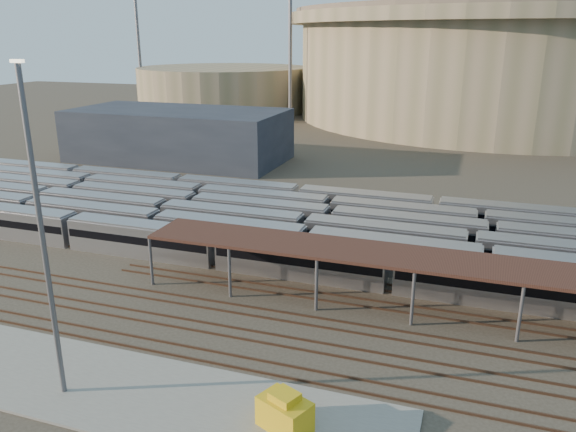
{
  "coord_description": "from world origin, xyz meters",
  "views": [
    {
      "loc": [
        21.64,
        -43.26,
        23.98
      ],
      "look_at": [
        2.78,
        12.0,
        5.11
      ],
      "focal_mm": 35.0,
      "sensor_mm": 36.0,
      "label": 1
    }
  ],
  "objects": [
    {
      "name": "yard_light_pole",
      "position": [
        -4.11,
        -16.47,
        11.51
      ],
      "size": [
        0.81,
        0.36,
        22.45
      ],
      "color": "#5D5D62",
      "rests_on": "apron"
    },
    {
      "name": "floodlight_3",
      "position": [
        -10.0,
        160.0,
        20.65
      ],
      "size": [
        4.0,
        1.0,
        38.4
      ],
      "color": "#5D5D62",
      "rests_on": "ground"
    },
    {
      "name": "floodlight_0",
      "position": [
        -30.0,
        110.0,
        20.65
      ],
      "size": [
        4.0,
        1.0,
        38.4
      ],
      "color": "#5D5D62",
      "rests_on": "ground"
    },
    {
      "name": "ground",
      "position": [
        0.0,
        0.0,
        0.0
      ],
      "size": [
        420.0,
        420.0,
        0.0
      ],
      "primitive_type": "plane",
      "color": "#383026",
      "rests_on": "ground"
    },
    {
      "name": "yellow_equipment",
      "position": [
        11.82,
        -15.14,
        1.23
      ],
      "size": [
        3.84,
        3.22,
        2.06
      ],
      "primitive_type": "cube",
      "rotation": [
        0.0,
        0.0,
        -0.42
      ],
      "color": "gold",
      "rests_on": "apron"
    },
    {
      "name": "subway_trains",
      "position": [
        2.04,
        18.5,
        1.8
      ],
      "size": [
        121.35,
        23.9,
        3.6
      ],
      "color": "#ABABB0",
      "rests_on": "ground"
    },
    {
      "name": "stadium",
      "position": [
        25.0,
        140.0,
        16.47
      ],
      "size": [
        124.0,
        124.0,
        32.5
      ],
      "color": "gray",
      "rests_on": "ground"
    },
    {
      "name": "secondary_arena",
      "position": [
        -60.0,
        130.0,
        7.0
      ],
      "size": [
        56.0,
        56.0,
        14.0
      ],
      "primitive_type": "cylinder",
      "color": "gray",
      "rests_on": "ground"
    },
    {
      "name": "service_building",
      "position": [
        -35.0,
        55.0,
        5.0
      ],
      "size": [
        42.0,
        20.0,
        10.0
      ],
      "primitive_type": "cube",
      "color": "#1E232D",
      "rests_on": "ground"
    },
    {
      "name": "apron",
      "position": [
        -5.0,
        -15.0,
        0.1
      ],
      "size": [
        50.0,
        9.0,
        0.2
      ],
      "primitive_type": "cube",
      "color": "gray",
      "rests_on": "ground"
    },
    {
      "name": "inspection_shed",
      "position": [
        22.0,
        4.0,
        4.98
      ],
      "size": [
        60.3,
        6.0,
        5.3
      ],
      "color": "#5D5D62",
      "rests_on": "ground"
    },
    {
      "name": "empty_tracks",
      "position": [
        0.0,
        -5.0,
        0.09
      ],
      "size": [
        170.0,
        9.62,
        0.18
      ],
      "color": "#4C3323",
      "rests_on": "ground"
    },
    {
      "name": "floodlight_1",
      "position": [
        -85.0,
        120.0,
        20.65
      ],
      "size": [
        4.0,
        1.0,
        38.4
      ],
      "color": "#5D5D62",
      "rests_on": "ground"
    }
  ]
}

